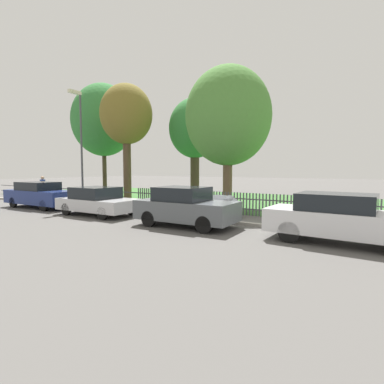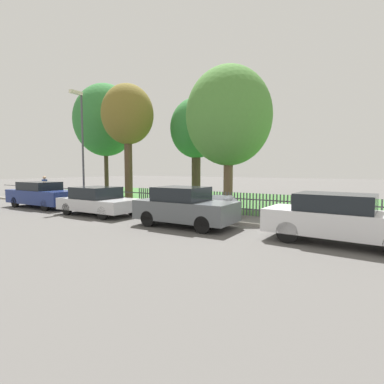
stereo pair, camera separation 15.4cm
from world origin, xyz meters
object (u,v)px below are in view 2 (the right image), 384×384
object	(u,v)px
tree_nearest_kerb	(105,120)
parked_car_navy_estate	(185,207)
parked_car_red_compact	(341,219)
tree_behind_motorcycle	(128,116)
tree_far_left	(229,117)
covered_motorcycle	(220,203)
street_lamp	(81,136)
pedestrian_near_fence	(45,187)
parked_car_silver_hatchback	(42,195)
tree_mid_park	(196,129)
parked_car_black_saloon	(98,201)

from	to	relation	value
tree_nearest_kerb	parked_car_navy_estate	bearing A→B (deg)	-30.28
parked_car_red_compact	tree_behind_motorcycle	distance (m)	14.81
tree_far_left	tree_behind_motorcycle	bearing A→B (deg)	-177.34
covered_motorcycle	tree_behind_motorcycle	size ratio (longest dim) A/B	0.26
tree_behind_motorcycle	street_lamp	distance (m)	3.63
covered_motorcycle	tree_behind_motorcycle	bearing A→B (deg)	158.00
parked_car_navy_estate	tree_nearest_kerb	size ratio (longest dim) A/B	0.43
covered_motorcycle	pedestrian_near_fence	distance (m)	12.78
parked_car_red_compact	tree_behind_motorcycle	xyz separation A→B (m)	(-13.13, 4.88, 4.82)
parked_car_silver_hatchback	street_lamp	distance (m)	3.90
parked_car_silver_hatchback	parked_car_navy_estate	bearing A→B (deg)	-2.70
covered_motorcycle	tree_behind_motorcycle	distance (m)	9.81
pedestrian_near_fence	tree_behind_motorcycle	bearing A→B (deg)	-17.16
tree_mid_park	tree_far_left	world-z (taller)	tree_far_left
parked_car_silver_hatchback	pedestrian_near_fence	world-z (taller)	pedestrian_near_fence
parked_car_navy_estate	tree_far_left	xyz separation A→B (m)	(-0.87, 5.41, 4.16)
tree_mid_park	parked_car_navy_estate	bearing A→B (deg)	-60.28
parked_car_red_compact	tree_nearest_kerb	distance (m)	19.99
parked_car_black_saloon	tree_far_left	size ratio (longest dim) A/B	0.52
street_lamp	parked_car_silver_hatchback	bearing A→B (deg)	-128.12
parked_car_navy_estate	parked_car_red_compact	world-z (taller)	parked_car_navy_estate
street_lamp	parked_car_navy_estate	bearing A→B (deg)	-12.48
tree_nearest_kerb	tree_far_left	xyz separation A→B (m)	(11.82, -1.99, -1.08)
parked_car_red_compact	pedestrian_near_fence	world-z (taller)	pedestrian_near_fence
parked_car_black_saloon	tree_far_left	bearing A→B (deg)	51.71
parked_car_silver_hatchback	tree_far_left	world-z (taller)	tree_far_left
parked_car_black_saloon	pedestrian_near_fence	size ratio (longest dim) A/B	2.35
covered_motorcycle	pedestrian_near_fence	xyz separation A→B (m)	(-12.77, -0.44, 0.33)
tree_mid_park	parked_car_silver_hatchback	bearing A→B (deg)	-118.84
parked_car_black_saloon	tree_far_left	distance (m)	7.91
parked_car_red_compact	street_lamp	world-z (taller)	street_lamp
tree_nearest_kerb	tree_far_left	bearing A→B (deg)	-9.58
tree_mid_park	street_lamp	bearing A→B (deg)	-116.27
parked_car_silver_hatchback	parked_car_black_saloon	size ratio (longest dim) A/B	1.15
parked_car_silver_hatchback	parked_car_red_compact	xyz separation A→B (m)	(14.89, 0.03, 0.01)
covered_motorcycle	tree_nearest_kerb	size ratio (longest dim) A/B	0.23
parked_car_black_saloon	parked_car_navy_estate	size ratio (longest dim) A/B	1.03
parked_car_black_saloon	tree_nearest_kerb	size ratio (longest dim) A/B	0.44
parked_car_black_saloon	street_lamp	size ratio (longest dim) A/B	0.61
tree_mid_park	street_lamp	distance (m)	7.71
tree_behind_motorcycle	street_lamp	bearing A→B (deg)	-97.88
parked_car_navy_estate	tree_far_left	bearing A→B (deg)	97.47
covered_motorcycle	pedestrian_near_fence	bearing A→B (deg)	177.39
tree_nearest_kerb	parked_car_red_compact	bearing A→B (deg)	-21.93
parked_car_silver_hatchback	parked_car_navy_estate	size ratio (longest dim) A/B	1.19
parked_car_black_saloon	tree_nearest_kerb	world-z (taller)	tree_nearest_kerb
tree_behind_motorcycle	street_lamp	world-z (taller)	tree_behind_motorcycle
parked_car_silver_hatchback	pedestrian_near_fence	bearing A→B (deg)	144.82
tree_nearest_kerb	street_lamp	size ratio (longest dim) A/B	1.37
parked_car_black_saloon	parked_car_red_compact	distance (m)	10.16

